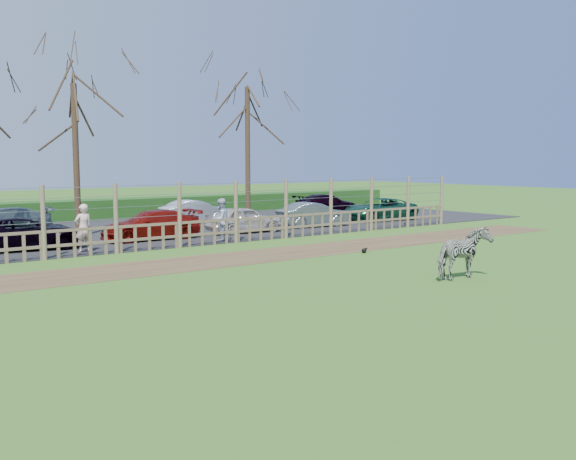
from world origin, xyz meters
TOP-DOWN VIEW (x-y plane):
  - ground at (0.00, 0.00)m, footprint 120.00×120.00m
  - dirt_strip at (0.00, 4.50)m, footprint 34.00×2.80m
  - asphalt at (0.00, 14.50)m, footprint 44.00×13.00m
  - hedge at (0.00, 21.50)m, footprint 46.00×2.00m
  - fence at (0.00, 8.00)m, footprint 30.16×0.16m
  - tree_mid at (-2.00, 13.50)m, footprint 4.80×4.80m
  - tree_right at (7.00, 14.00)m, footprint 4.80×4.80m
  - zebra at (3.34, -2.53)m, footprint 1.75×0.84m
  - visitor_a at (-3.39, 8.82)m, footprint 0.66×0.47m
  - visitor_b at (2.19, 8.66)m, footprint 0.98×0.85m
  - crow at (4.65, 2.82)m, footprint 0.23×0.17m
  - car_2 at (-4.92, 10.77)m, footprint 4.53×2.50m
  - car_3 at (0.11, 10.80)m, footprint 4.18×1.78m
  - car_4 at (4.56, 10.60)m, footprint 3.62×1.68m
  - car_5 at (8.70, 10.76)m, footprint 3.75×1.63m
  - car_6 at (13.71, 11.18)m, footprint 4.46×2.31m
  - car_9 at (-4.52, 15.92)m, footprint 4.17×1.76m
  - car_11 at (4.90, 15.91)m, footprint 3.69×1.43m
  - car_13 at (14.00, 16.00)m, footprint 4.22×1.90m

SIDE VIEW (x-z plane):
  - ground at x=0.00m, z-range 0.00..0.00m
  - dirt_strip at x=0.00m, z-range 0.00..0.01m
  - asphalt at x=0.00m, z-range 0.00..0.04m
  - crow at x=4.65m, z-range 0.00..0.19m
  - hedge at x=0.00m, z-range 0.00..1.10m
  - car_2 at x=-4.92m, z-range 0.04..1.24m
  - car_3 at x=0.11m, z-range 0.04..1.24m
  - car_4 at x=4.56m, z-range 0.04..1.24m
  - car_5 at x=8.70m, z-range 0.04..1.24m
  - car_6 at x=13.71m, z-range 0.04..1.24m
  - car_9 at x=-4.52m, z-range 0.04..1.24m
  - car_11 at x=4.90m, z-range 0.04..1.24m
  - car_13 at x=14.00m, z-range 0.04..1.24m
  - zebra at x=3.34m, z-range 0.00..1.46m
  - fence at x=0.00m, z-range -0.45..2.05m
  - visitor_a at x=-3.39m, z-range 0.04..1.76m
  - visitor_b at x=2.19m, z-range 0.04..1.76m
  - tree_mid at x=-2.00m, z-range 1.45..8.28m
  - tree_right at x=7.00m, z-range 1.57..8.92m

